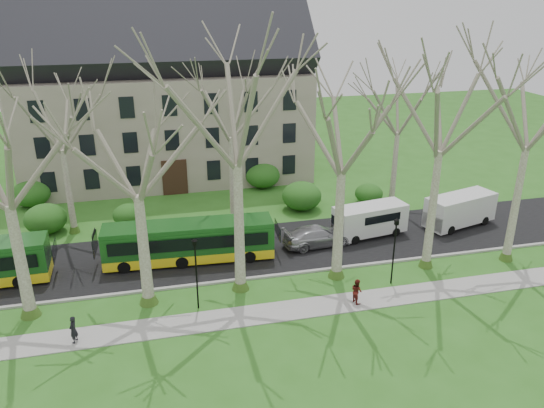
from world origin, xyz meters
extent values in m
plane|color=#2C641C|center=(0.00, 0.00, 0.00)|extent=(120.00, 120.00, 0.00)
cube|color=gray|center=(0.00, -2.50, 0.03)|extent=(70.00, 2.00, 0.06)
cube|color=black|center=(0.00, 5.50, 0.03)|extent=(80.00, 8.00, 0.06)
cube|color=#A5A39E|center=(0.00, 1.50, 0.07)|extent=(80.00, 0.25, 0.14)
cube|color=gray|center=(-6.00, 24.00, 5.00)|extent=(26.00, 12.00, 10.00)
cylinder|color=black|center=(-6.00, -1.00, 2.00)|extent=(0.10, 0.10, 4.00)
cube|color=black|center=(-6.00, -1.00, 4.15)|extent=(0.22, 0.22, 0.30)
cylinder|color=black|center=(6.00, -1.00, 2.00)|extent=(0.10, 0.10, 4.00)
cube|color=black|center=(6.00, -1.00, 4.15)|extent=(0.22, 0.22, 0.30)
ellipsoid|color=#225819|center=(-16.00, 12.00, 1.00)|extent=(2.60, 2.60, 2.00)
ellipsoid|color=#225819|center=(-10.00, 12.00, 1.00)|extent=(2.60, 2.60, 2.00)
ellipsoid|color=#225819|center=(4.00, 12.00, 1.00)|extent=(2.60, 2.60, 2.00)
ellipsoid|color=#225819|center=(10.00, 12.00, 1.00)|extent=(2.60, 2.60, 2.00)
ellipsoid|color=#225819|center=(-18.00, 18.00, 1.00)|extent=(2.60, 2.60, 2.00)
ellipsoid|color=#225819|center=(2.00, 18.00, 1.00)|extent=(2.60, 2.60, 2.00)
imported|color=#9E9EA2|center=(3.13, 5.09, 0.78)|extent=(5.15, 2.57, 1.44)
imported|color=black|center=(-12.56, -2.79, 0.81)|extent=(0.54, 0.64, 1.51)
imported|color=#5C1915|center=(3.03, -2.61, 0.81)|extent=(0.72, 0.84, 1.50)
camera|label=1|loc=(-7.93, -27.35, 16.91)|focal=35.00mm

